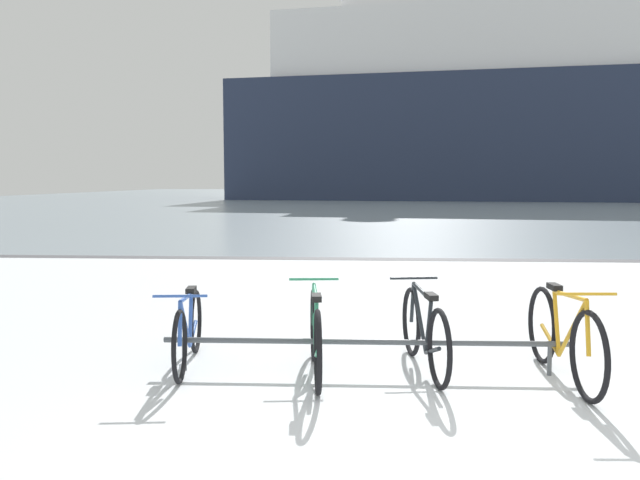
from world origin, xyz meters
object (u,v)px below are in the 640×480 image
Objects in this scene: bicycle_0 at (188,330)px; ferry_ship at (455,110)px; bicycle_1 at (316,335)px; bicycle_3 at (563,337)px; bicycle_2 at (424,331)px.

ferry_ship is at bearing 79.55° from bicycle_0.
bicycle_1 is 0.91× the size of bicycle_3.
ferry_ship is (6.57, 53.76, 7.57)m from bicycle_3.
bicycle_1 reaches higher than bicycle_2.
ferry_ship is (8.69, 53.75, 7.59)m from bicycle_1.
bicycle_2 is 54.61m from ferry_ship.
bicycle_2 is at bearing 168.86° from bicycle_3.
bicycle_3 is (2.12, -0.01, 0.02)m from bicycle_1.
bicycle_0 is 1.20m from bicycle_1.
ferry_ship reaches higher than bicycle_0.
bicycle_0 is at bearing -179.56° from bicycle_2.
bicycle_1 is at bearing -99.18° from ferry_ship.
bicycle_0 is 0.04× the size of ferry_ship.
bicycle_3 reaches higher than bicycle_0.
bicycle_2 is 0.93× the size of bicycle_3.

